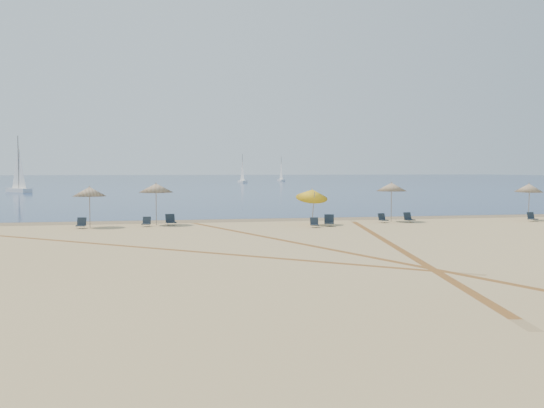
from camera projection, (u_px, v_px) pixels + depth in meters
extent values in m
plane|color=tan|center=(403.00, 280.00, 19.41)|extent=(160.00, 160.00, 0.00)
plane|color=#0C2151|center=(163.00, 179.00, 239.38)|extent=(500.00, 500.00, 0.00)
plane|color=olive|center=(260.00, 220.00, 42.87)|extent=(500.00, 500.00, 0.00)
cylinder|color=gray|center=(90.00, 208.00, 37.09)|extent=(0.05, 0.05, 2.28)
cone|color=beige|center=(89.00, 192.00, 37.04)|extent=(1.96, 1.96, 0.55)
sphere|color=gray|center=(89.00, 187.00, 37.02)|extent=(0.08, 0.08, 0.08)
cylinder|color=gray|center=(156.00, 205.00, 38.67)|extent=(0.05, 0.08, 2.46)
cone|color=beige|center=(156.00, 188.00, 38.63)|extent=(2.11, 2.12, 0.58)
sphere|color=gray|center=(156.00, 183.00, 38.61)|extent=(0.08, 0.08, 0.08)
cylinder|color=gray|center=(313.00, 209.00, 38.48)|extent=(0.05, 0.72, 2.10)
cone|color=yellow|center=(312.00, 194.00, 38.72)|extent=(1.98, 2.05, 1.13)
sphere|color=gray|center=(312.00, 189.00, 38.70)|extent=(0.08, 0.08, 0.08)
cylinder|color=gray|center=(391.00, 203.00, 41.29)|extent=(0.05, 0.05, 2.45)
cone|color=beige|center=(391.00, 187.00, 41.23)|extent=(2.01, 2.01, 0.55)
sphere|color=gray|center=(391.00, 182.00, 41.21)|extent=(0.08, 0.08, 0.08)
cylinder|color=gray|center=(529.00, 203.00, 42.30)|extent=(0.05, 0.14, 2.36)
cone|color=beige|center=(529.00, 188.00, 42.28)|extent=(1.86, 1.88, 0.62)
sphere|color=gray|center=(529.00, 183.00, 42.26)|extent=(0.08, 0.08, 0.08)
cube|color=black|center=(81.00, 226.00, 36.51)|extent=(0.59, 0.59, 0.05)
cube|color=black|center=(82.00, 221.00, 36.75)|extent=(0.54, 0.26, 0.47)
cylinder|color=#A5A5AD|center=(77.00, 227.00, 36.31)|extent=(0.02, 0.02, 0.17)
cylinder|color=#A5A5AD|center=(84.00, 227.00, 36.34)|extent=(0.02, 0.02, 0.17)
cube|color=black|center=(146.00, 224.00, 37.73)|extent=(0.57, 0.57, 0.04)
cube|color=black|center=(147.00, 220.00, 37.95)|extent=(0.51, 0.27, 0.44)
cylinder|color=#A5A5AD|center=(143.00, 226.00, 37.55)|extent=(0.02, 0.02, 0.16)
cylinder|color=#A5A5AD|center=(149.00, 226.00, 37.56)|extent=(0.02, 0.02, 0.16)
cube|color=black|center=(171.00, 222.00, 38.59)|extent=(0.67, 0.67, 0.05)
cube|color=black|center=(170.00, 218.00, 38.84)|extent=(0.60, 0.31, 0.51)
cylinder|color=#A5A5AD|center=(168.00, 224.00, 38.31)|extent=(0.02, 0.02, 0.19)
cylinder|color=#A5A5AD|center=(175.00, 224.00, 38.48)|extent=(0.02, 0.02, 0.19)
cube|color=black|center=(315.00, 225.00, 37.11)|extent=(0.55, 0.55, 0.04)
cube|color=black|center=(314.00, 221.00, 37.34)|extent=(0.51, 0.24, 0.44)
cylinder|color=#A5A5AD|center=(312.00, 227.00, 36.93)|extent=(0.02, 0.02, 0.16)
cylinder|color=#A5A5AD|center=(319.00, 226.00, 36.96)|extent=(0.02, 0.02, 0.16)
cube|color=black|center=(329.00, 223.00, 37.90)|extent=(0.73, 0.73, 0.05)
cube|color=black|center=(329.00, 219.00, 38.17)|extent=(0.62, 0.37, 0.52)
cylinder|color=#A5A5AD|center=(326.00, 225.00, 37.72)|extent=(0.03, 0.03, 0.19)
cylinder|color=#A5A5AD|center=(334.00, 225.00, 37.68)|extent=(0.03, 0.03, 0.19)
cube|color=black|center=(384.00, 220.00, 40.57)|extent=(0.59, 0.59, 0.05)
cube|color=black|center=(382.00, 217.00, 40.78)|extent=(0.52, 0.28, 0.44)
cylinder|color=#A5A5AD|center=(382.00, 222.00, 40.32)|extent=(0.02, 0.02, 0.16)
cylinder|color=#A5A5AD|center=(387.00, 222.00, 40.48)|extent=(0.02, 0.02, 0.16)
cube|color=black|center=(410.00, 220.00, 40.72)|extent=(0.63, 0.63, 0.05)
cube|color=black|center=(407.00, 216.00, 40.95)|extent=(0.57, 0.30, 0.48)
cylinder|color=#A5A5AD|center=(408.00, 221.00, 40.45)|extent=(0.02, 0.02, 0.18)
cylinder|color=#A5A5AD|center=(414.00, 221.00, 40.62)|extent=(0.02, 0.02, 0.18)
cube|color=black|center=(533.00, 219.00, 41.53)|extent=(0.52, 0.52, 0.05)
cube|color=black|center=(531.00, 215.00, 41.76)|extent=(0.51, 0.20, 0.45)
cylinder|color=#A5A5AD|center=(532.00, 221.00, 41.31)|extent=(0.02, 0.02, 0.16)
cylinder|color=#A5A5AD|center=(537.00, 220.00, 41.41)|extent=(0.02, 0.02, 0.16)
cube|color=white|center=(281.00, 180.00, 191.24)|extent=(1.30, 5.03, 0.55)
cylinder|color=gray|center=(281.00, 169.00, 191.05)|extent=(0.11, 0.11, 7.30)
cube|color=white|center=(19.00, 190.00, 95.61)|extent=(4.55, 5.56, 0.63)
cylinder|color=gray|center=(18.00, 163.00, 95.39)|extent=(0.13, 0.13, 8.40)
cube|color=white|center=(242.00, 182.00, 169.98)|extent=(1.87, 5.30, 0.57)
cylinder|color=gray|center=(242.00, 168.00, 169.79)|extent=(0.11, 0.11, 7.55)
plane|color=tan|center=(315.00, 246.00, 27.96)|extent=(35.20, 35.20, 0.00)
plane|color=tan|center=(302.00, 244.00, 28.91)|extent=(35.20, 35.20, 0.00)
plane|color=tan|center=(398.00, 249.00, 27.17)|extent=(32.97, 32.97, 0.00)
plane|color=tan|center=(393.00, 246.00, 28.27)|extent=(32.97, 32.97, 0.00)
plane|color=tan|center=(153.00, 248.00, 27.31)|extent=(39.54, 39.54, 0.00)
plane|color=tan|center=(134.00, 247.00, 27.86)|extent=(39.54, 39.54, 0.00)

